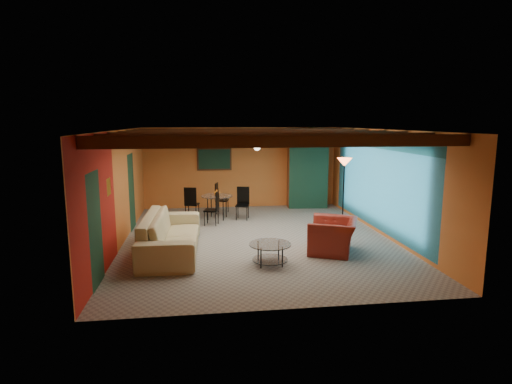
{
  "coord_description": "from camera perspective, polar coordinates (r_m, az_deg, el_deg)",
  "views": [
    {
      "loc": [
        -1.38,
        -9.99,
        2.9
      ],
      "look_at": [
        0.0,
        0.2,
        1.15
      ],
      "focal_mm": 29.22,
      "sensor_mm": 36.0,
      "label": 1
    }
  ],
  "objects": [
    {
      "name": "dining_table",
      "position": [
        12.54,
        -5.36,
        -1.48
      ],
      "size": [
        2.29,
        2.29,
        0.97
      ],
      "primitive_type": null,
      "rotation": [
        0.0,
        0.0,
        -0.25
      ],
      "color": "white",
      "rests_on": "ground"
    },
    {
      "name": "sofa",
      "position": [
        9.51,
        -11.53,
        -5.58
      ],
      "size": [
        1.26,
        3.01,
        0.87
      ],
      "primitive_type": "imported",
      "rotation": [
        0.0,
        0.0,
        1.54
      ],
      "color": "tan",
      "rests_on": "ground"
    },
    {
      "name": "armchair",
      "position": [
        9.51,
        10.5,
        -5.91
      ],
      "size": [
        1.38,
        1.46,
        0.75
      ],
      "primitive_type": "imported",
      "rotation": [
        0.0,
        0.0,
        -1.97
      ],
      "color": "maroon",
      "rests_on": "ground"
    },
    {
      "name": "floor_lamp",
      "position": [
        11.41,
        11.87,
        -0.26
      ],
      "size": [
        0.5,
        0.5,
        1.95
      ],
      "primitive_type": null,
      "rotation": [
        0.0,
        0.0,
        -0.32
      ],
      "color": "black",
      "rests_on": "ground"
    },
    {
      "name": "ceiling_fan",
      "position": [
        10.1,
        0.15,
        6.59
      ],
      "size": [
        1.5,
        1.5,
        0.44
      ],
      "primitive_type": null,
      "color": "#472614",
      "rests_on": "ceiling"
    },
    {
      "name": "coffee_table",
      "position": [
        8.63,
        1.93,
        -8.44
      ],
      "size": [
        0.87,
        0.87,
        0.44
      ],
      "primitive_type": null,
      "rotation": [
        0.0,
        0.0,
        -0.01
      ],
      "color": "silver",
      "rests_on": "ground"
    },
    {
      "name": "armoire",
      "position": [
        14.27,
        6.9,
        2.38
      ],
      "size": [
        1.32,
        0.73,
        2.22
      ],
      "primitive_type": "cube",
      "rotation": [
        0.0,
        0.0,
        -0.09
      ],
      "color": "brown",
      "rests_on": "ground"
    },
    {
      "name": "potted_plant",
      "position": [
        14.16,
        7.01,
        7.88
      ],
      "size": [
        0.51,
        0.46,
        0.52
      ],
      "primitive_type": "imported",
      "rotation": [
        0.0,
        0.0,
        0.12
      ],
      "color": "#26661E",
      "rests_on": "armoire"
    },
    {
      "name": "painting",
      "position": [
        14.02,
        -5.73,
        4.5
      ],
      "size": [
        1.05,
        0.03,
        0.65
      ],
      "primitive_type": "cube",
      "color": "black",
      "rests_on": "wall_back"
    },
    {
      "name": "room",
      "position": [
        10.21,
        0.07,
        6.63
      ],
      "size": [
        6.52,
        8.01,
        2.71
      ],
      "color": "gray",
      "rests_on": "ground"
    },
    {
      "name": "vase",
      "position": [
        12.44,
        -5.4,
        1.15
      ],
      "size": [
        0.2,
        0.2,
        0.19
      ],
      "primitive_type": "imported",
      "rotation": [
        0.0,
        0.0,
        0.09
      ],
      "color": "orange",
      "rests_on": "dining_table"
    }
  ]
}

